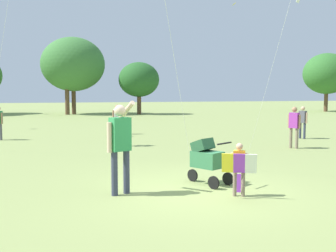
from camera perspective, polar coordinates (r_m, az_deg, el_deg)
ground_plane at (r=8.52m, az=4.23°, el=-9.15°), size 120.00×120.00×0.00m
treeline_distant at (r=35.94m, az=-13.51°, el=7.55°), size 46.89×7.23×6.54m
child_with_butterfly_kite at (r=8.08m, az=9.97°, el=-5.42°), size 0.67×0.47×1.06m
person_adult_flyer at (r=8.12m, az=-6.76°, el=-2.07°), size 0.58×0.69×1.88m
stroller at (r=9.05m, az=5.42°, el=-4.38°), size 0.88×1.07×1.03m
person_red_shirt at (r=15.15m, az=17.31°, el=0.28°), size 0.34×0.41×1.49m
person_couple_left at (r=18.28m, az=18.39°, el=0.85°), size 0.29×0.41×1.39m
person_back_turned at (r=19.21m, az=-7.17°, el=1.28°), size 0.44×0.24×1.40m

